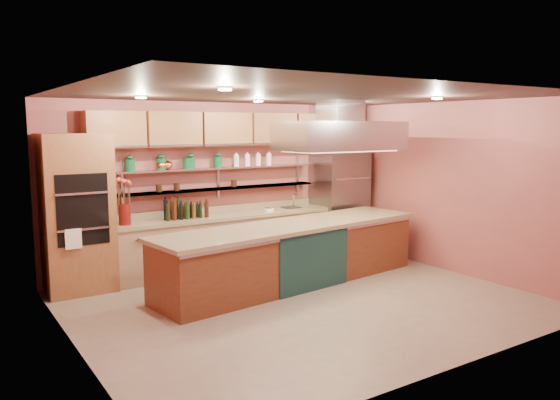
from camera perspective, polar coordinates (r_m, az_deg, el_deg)
floor at (r=7.63m, az=2.56°, el=-10.67°), size 6.00×5.00×0.02m
ceiling at (r=7.26m, az=2.70°, el=10.89°), size 6.00×5.00×0.02m
wall_back at (r=9.44m, az=-6.27°, el=1.59°), size 6.00×0.04×2.80m
wall_front at (r=5.51m, az=18.02°, el=-3.05°), size 6.00×0.04×2.80m
wall_left at (r=6.09m, az=-20.96°, el=-2.19°), size 0.04×5.00×2.80m
wall_right at (r=9.38m, az=17.68°, el=1.23°), size 0.04×5.00×2.80m
oven_stack at (r=8.35m, az=-20.39°, el=-1.37°), size 0.95×0.64×2.30m
refrigerator at (r=10.47m, az=6.21°, el=0.24°), size 0.95×0.72×2.10m
back_counter at (r=9.30m, az=-5.63°, el=-4.33°), size 3.84×0.64×0.93m
wall_shelf_lower at (r=9.31m, az=-6.18°, el=1.19°), size 3.60×0.26×0.03m
wall_shelf_upper at (r=9.28m, az=-6.21°, el=3.34°), size 3.60×0.26×0.03m
upper_cabinets at (r=9.23m, az=-5.85°, el=7.36°), size 4.60×0.36×0.55m
range_hood at (r=8.69m, az=6.30°, el=6.68°), size 2.00×1.00×0.45m
ceiling_downlights at (r=7.42m, az=1.78°, el=10.59°), size 4.00×2.80×0.02m
island at (r=8.37m, az=1.33°, el=-5.64°), size 4.54×1.49×0.93m
flower_vase at (r=8.50m, az=-15.91°, el=-1.46°), size 0.21×0.21×0.32m
oil_bottle_cluster at (r=8.84m, az=-9.75°, el=-1.14°), size 0.81×0.47×0.25m
kitchen_scale at (r=9.57m, az=-1.20°, el=-0.88°), size 0.16×0.13×0.08m
bar_faucet at (r=9.96m, az=1.43°, el=-0.09°), size 0.04×0.04×0.24m
copper_kettle at (r=8.88m, az=-11.74°, el=3.60°), size 0.23×0.23×0.14m
green_canister at (r=9.01m, az=-9.66°, el=3.78°), size 0.18×0.18×0.17m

